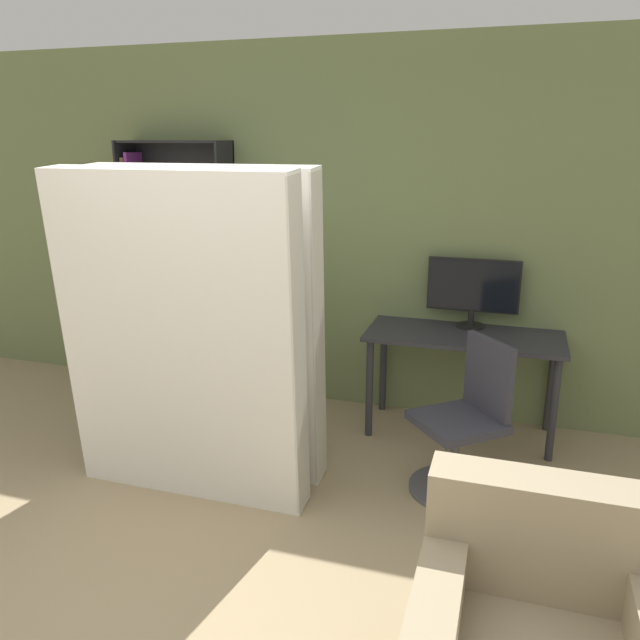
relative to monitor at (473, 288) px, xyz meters
name	(u,v)px	position (x,y,z in m)	size (l,w,h in m)	color
wall_back	(335,231)	(-1.05, 0.14, 0.33)	(8.00, 0.06, 2.70)	#6B7A4C
desk	(463,348)	(-0.03, -0.18, -0.38)	(1.32, 0.58, 0.73)	#2D2D33
monitor	(473,288)	(0.00, 0.00, 0.00)	(0.63, 0.19, 0.49)	black
office_chair	(464,432)	(0.06, -0.94, -0.64)	(0.62, 0.62, 0.92)	#4C4C51
bookshelf	(171,271)	(-2.38, 0.00, -0.03)	(0.87, 0.29, 2.00)	black
mattress_near	(181,342)	(-1.46, -1.46, -0.07)	(1.40, 0.31, 1.88)	silver
mattress_far	(210,325)	(-1.46, -1.13, -0.07)	(1.40, 0.30, 1.88)	silver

